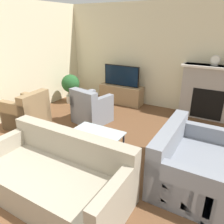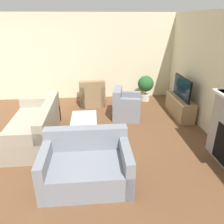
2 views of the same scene
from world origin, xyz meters
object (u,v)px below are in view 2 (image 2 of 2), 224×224
at_px(couch_sectional, 34,128).
at_px(potted_plant, 146,85).
at_px(armchair_accent, 126,107).
at_px(coffee_table, 84,120).
at_px(tv, 182,88).
at_px(armchair_by_window, 92,95).
at_px(couch_loveseat, 87,166).

bearing_deg(couch_sectional, potted_plant, 126.98).
distance_m(armchair_accent, potted_plant, 1.57).
relative_size(couch_sectional, armchair_accent, 2.37).
distance_m(armchair_accent, coffee_table, 1.40).
bearing_deg(tv, armchair_accent, -89.79).
relative_size(tv, armchair_by_window, 1.29).
bearing_deg(tv, potted_plant, -152.55).
distance_m(couch_sectional, potted_plant, 3.80).
bearing_deg(armchair_by_window, armchair_accent, 125.37).
bearing_deg(couch_loveseat, armchair_by_window, 88.35).
height_order(couch_loveseat, potted_plant, potted_plant).
bearing_deg(coffee_table, couch_loveseat, 3.10).
height_order(tv, coffee_table, tv).
relative_size(tv, potted_plant, 1.27).
distance_m(couch_loveseat, coffee_table, 1.58).
distance_m(armchair_by_window, coffee_table, 1.98).
xyz_separation_m(tv, couch_sectional, (0.99, -3.70, -0.53)).
bearing_deg(couch_loveseat, potted_plant, 63.78).
xyz_separation_m(couch_loveseat, potted_plant, (-3.76, 1.85, 0.23)).
distance_m(couch_sectional, coffee_table, 1.10).
xyz_separation_m(armchair_by_window, armchair_accent, (1.09, 0.90, 0.00)).
height_order(tv, armchair_by_window, tv).
bearing_deg(potted_plant, armchair_by_window, -83.04).
height_order(couch_sectional, armchair_accent, same).
bearing_deg(armchair_by_window, potted_plant, -177.39).
bearing_deg(tv, couch_loveseat, -45.73).
xyz_separation_m(couch_sectional, couch_loveseat, (1.48, 1.18, 0.00)).
relative_size(tv, couch_sectional, 0.52).
relative_size(armchair_by_window, armchair_accent, 0.97).
relative_size(couch_loveseat, armchair_by_window, 1.72).
height_order(armchair_by_window, potted_plant, potted_plant).
distance_m(armchair_by_window, armchair_accent, 1.41).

